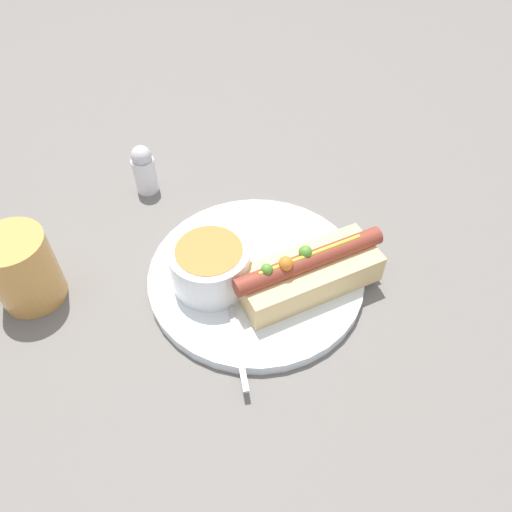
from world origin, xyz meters
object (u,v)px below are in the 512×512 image
(drinking_glass, at_px, (23,269))
(salt_shaker, at_px, (144,169))
(soup_bowl, at_px, (210,264))
(hot_dog, at_px, (308,272))
(spoon, at_px, (229,295))

(drinking_glass, height_order, salt_shaker, drinking_glass)
(soup_bowl, bearing_deg, salt_shaker, 60.91)
(hot_dog, xyz_separation_m, soup_bowl, (-0.06, 0.11, 0.01))
(hot_dog, relative_size, salt_shaker, 2.36)
(hot_dog, relative_size, soup_bowl, 1.89)
(spoon, relative_size, salt_shaker, 1.77)
(soup_bowl, distance_m, drinking_glass, 0.23)
(soup_bowl, xyz_separation_m, spoon, (-0.01, -0.03, -0.03))
(soup_bowl, relative_size, drinking_glass, 1.00)
(salt_shaker, bearing_deg, drinking_glass, -178.37)
(hot_dog, xyz_separation_m, spoon, (-0.07, 0.07, -0.02))
(soup_bowl, bearing_deg, hot_dog, -62.07)
(spoon, height_order, drinking_glass, drinking_glass)
(drinking_glass, bearing_deg, spoon, -62.71)
(soup_bowl, xyz_separation_m, drinking_glass, (-0.12, 0.19, 0.00))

